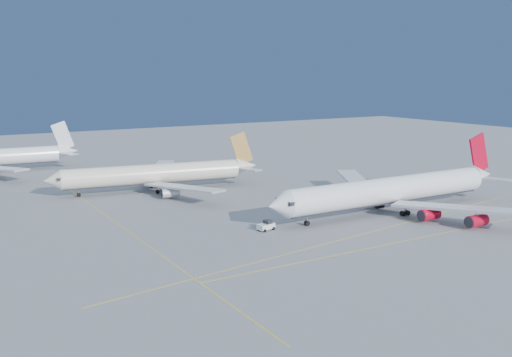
% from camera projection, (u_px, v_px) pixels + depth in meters
% --- Properties ---
extents(ground, '(500.00, 500.00, 0.00)m').
position_uv_depth(ground, '(336.00, 230.00, 126.08)').
color(ground, slate).
rests_on(ground, ground).
extents(taxiway_lines, '(118.86, 140.00, 0.02)m').
position_uv_depth(taxiway_lines, '(265.00, 232.00, 123.96)').
color(taxiway_lines, gold).
rests_on(taxiway_lines, ground).
extents(airliner_virgin, '(73.60, 66.32, 18.20)m').
position_uv_depth(airliner_virgin, '(394.00, 190.00, 141.86)').
color(airliner_virgin, white).
rests_on(airliner_virgin, ground).
extents(airliner_etihad, '(63.08, 57.74, 16.49)m').
position_uv_depth(airliner_etihad, '(158.00, 174.00, 167.48)').
color(airliner_etihad, beige).
rests_on(airliner_etihad, ground).
extents(pushback_tug, '(4.24, 3.06, 2.20)m').
position_uv_depth(pushback_tug, '(266.00, 226.00, 125.70)').
color(pushback_tug, white).
rests_on(pushback_tug, ground).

